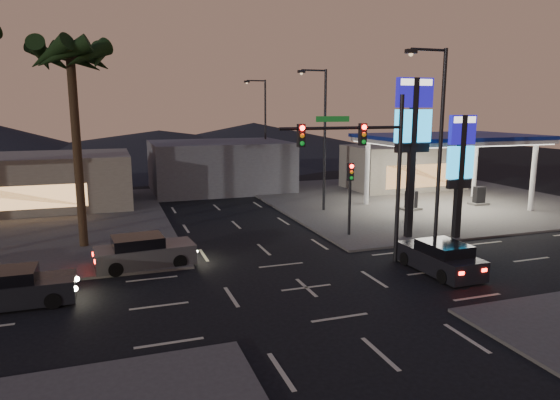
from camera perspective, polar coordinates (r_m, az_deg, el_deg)
name	(u,v)px	position (r m, az deg, el deg)	size (l,w,h in m)	color
ground	(306,288)	(21.14, 3.02, -9.98)	(140.00, 140.00, 0.00)	black
corner_lot_ne	(414,199)	(42.24, 15.11, 0.14)	(24.00, 24.00, 0.12)	#47443F
gas_station	(450,140)	(38.43, 18.81, 6.50)	(12.20, 8.20, 5.47)	silver
convenience_store	(403,167)	(47.18, 13.85, 3.64)	(10.00, 6.00, 4.00)	#726B5B
pylon_sign_tall	(413,126)	(28.72, 14.97, 8.16)	(2.20, 0.35, 9.00)	black
pylon_sign_short	(461,158)	(29.51, 19.94, 4.56)	(1.60, 0.35, 7.00)	black
traffic_signal_mast	(367,156)	(23.33, 9.92, 5.02)	(6.10, 0.39, 8.00)	black
pedestal_signal	(350,187)	(28.80, 8.03, 1.47)	(0.32, 0.39, 4.30)	black
streetlight_near	(437,145)	(24.09, 17.47, 6.04)	(2.14, 0.25, 10.00)	black
streetlight_mid	(322,132)	(35.39, 4.84, 7.75)	(2.14, 0.25, 10.00)	black
streetlight_far	(263,125)	(48.51, -1.92, 8.52)	(2.14, 0.25, 10.00)	black
palm_a	(71,67)	(27.95, -22.78, 13.89)	(4.41, 4.41, 10.86)	black
building_far_west	(16,183)	(41.21, -27.95, 1.76)	(16.00, 8.00, 4.00)	#726B5B
building_far_mid	(220,166)	(45.63, -6.92, 3.89)	(12.00, 9.00, 4.40)	#4C4C51
hill_right	(254,138)	(81.65, -3.03, 7.05)	(50.00, 50.00, 5.00)	black
hill_center	(159,144)	(78.88, -13.62, 6.29)	(60.00, 60.00, 4.00)	black
car_lane_a_front	(14,289)	(21.63, -28.14, -8.92)	(4.37, 1.87, 1.42)	black
car_lane_b_front	(144,252)	(24.38, -15.33, -5.80)	(4.77, 2.30, 1.51)	#4D4C4E
suv_station	(440,258)	(23.92, 17.84, -6.33)	(2.00, 4.41, 1.45)	black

